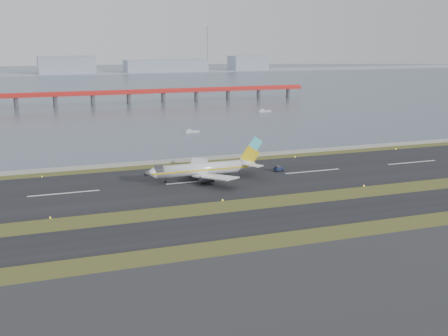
{
  "coord_description": "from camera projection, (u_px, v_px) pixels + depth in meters",
  "views": [
    {
      "loc": [
        -49.9,
        -130.45,
        42.95
      ],
      "look_at": [
        5.71,
        22.0,
        5.64
      ],
      "focal_mm": 45.0,
      "sensor_mm": 36.0,
      "label": 1
    }
  ],
  "objects": [
    {
      "name": "ground",
      "position": [
        232.0,
        209.0,
        145.72
      ],
      "size": [
        1000.0,
        1000.0,
        0.0
      ],
      "primitive_type": "plane",
      "color": "#384619",
      "rests_on": "ground"
    },
    {
      "name": "workboat_near",
      "position": [
        191.0,
        132.0,
        264.16
      ],
      "size": [
        6.94,
        2.2,
        1.68
      ],
      "rotation": [
        0.0,
        0.0,
        0.0
      ],
      "color": "silver",
      "rests_on": "ground"
    },
    {
      "name": "pushback_tug",
      "position": [
        278.0,
        169.0,
        186.55
      ],
      "size": [
        3.32,
        2.35,
        1.93
      ],
      "rotation": [
        0.0,
        0.0,
        0.22
      ],
      "color": "#161D3D",
      "rests_on": "ground"
    },
    {
      "name": "red_pier",
      "position": [
        129.0,
        93.0,
        379.66
      ],
      "size": [
        260.0,
        5.0,
        10.2
      ],
      "color": "red",
      "rests_on": "ground"
    },
    {
      "name": "runway_strip",
      "position": [
        198.0,
        182.0,
        173.18
      ],
      "size": [
        1000.0,
        45.0,
        0.1
      ],
      "primitive_type": "cube",
      "color": "black",
      "rests_on": "ground"
    },
    {
      "name": "seawall",
      "position": [
        173.0,
        161.0,
        200.55
      ],
      "size": [
        1000.0,
        2.5,
        1.0
      ],
      "primitive_type": "cube",
      "color": "gray",
      "rests_on": "ground"
    },
    {
      "name": "taxiway_strip",
      "position": [
        250.0,
        222.0,
        134.73
      ],
      "size": [
        1000.0,
        18.0,
        0.1
      ],
      "primitive_type": "cube",
      "color": "black",
      "rests_on": "ground"
    },
    {
      "name": "bay_water",
      "position": [
        70.0,
        83.0,
        566.88
      ],
      "size": [
        1400.0,
        800.0,
        1.3
      ],
      "primitive_type": "cube",
      "color": "#485A67",
      "rests_on": "ground"
    },
    {
      "name": "workboat_far",
      "position": [
        264.0,
        111.0,
        338.89
      ],
      "size": [
        8.05,
        2.89,
        1.93
      ],
      "rotation": [
        0.0,
        0.0,
        -0.05
      ],
      "color": "silver",
      "rests_on": "ground"
    },
    {
      "name": "apron_strip",
      "position": [
        347.0,
        298.0,
        95.36
      ],
      "size": [
        1000.0,
        50.0,
        0.1
      ],
      "primitive_type": "cube",
      "color": "#2E2E31",
      "rests_on": "ground"
    },
    {
      "name": "far_shoreline",
      "position": [
        70.0,
        69.0,
        716.56
      ],
      "size": [
        1400.0,
        80.0,
        60.5
      ],
      "color": "#9BA4B7",
      "rests_on": "ground"
    },
    {
      "name": "airliner",
      "position": [
        204.0,
        169.0,
        175.14
      ],
      "size": [
        38.52,
        32.89,
        12.8
      ],
      "color": "white",
      "rests_on": "ground"
    }
  ]
}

